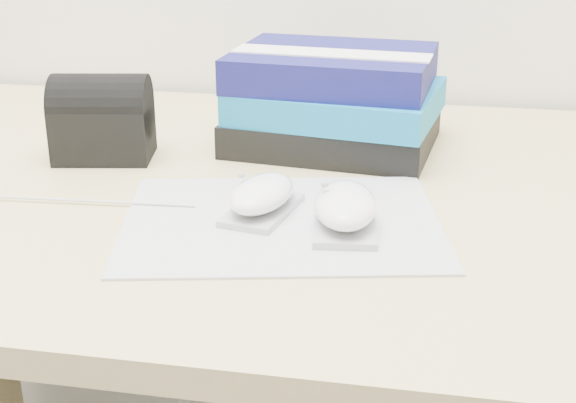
% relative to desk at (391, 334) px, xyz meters
% --- Properties ---
extents(desk, '(1.60, 0.80, 0.73)m').
position_rel_desk_xyz_m(desk, '(0.00, 0.00, 0.00)').
color(desk, tan).
rests_on(desk, ground).
extents(mousepad, '(0.38, 0.32, 0.00)m').
position_rel_desk_xyz_m(mousepad, '(-0.12, -0.18, 0.24)').
color(mousepad, '#9C9DA4').
rests_on(mousepad, desk).
extents(mouse_rear, '(0.08, 0.12, 0.05)m').
position_rel_desk_xyz_m(mouse_rear, '(-0.14, -0.17, 0.26)').
color(mouse_rear, '#AEADB0').
rests_on(mouse_rear, mousepad).
extents(mouse_front, '(0.08, 0.12, 0.05)m').
position_rel_desk_xyz_m(mouse_front, '(-0.05, -0.19, 0.26)').
color(mouse_front, '#AFAFB2').
rests_on(mouse_front, mousepad).
extents(usb_cable, '(0.25, 0.02, 0.00)m').
position_rel_desk_xyz_m(usb_cable, '(-0.34, -0.17, 0.24)').
color(usb_cable, silver).
rests_on(usb_cable, mousepad).
extents(book_stack, '(0.29, 0.24, 0.13)m').
position_rel_desk_xyz_m(book_stack, '(-0.10, 0.09, 0.30)').
color(book_stack, black).
rests_on(book_stack, desk).
extents(pouch, '(0.14, 0.11, 0.11)m').
position_rel_desk_xyz_m(pouch, '(-0.38, -0.01, 0.29)').
color(pouch, black).
rests_on(pouch, desk).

